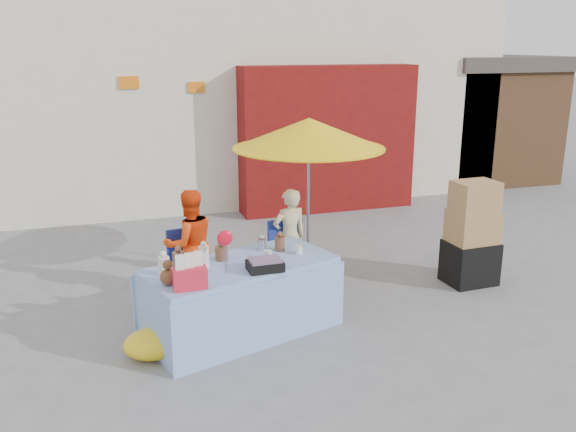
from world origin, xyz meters
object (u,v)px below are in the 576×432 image
object	(u,v)px
vendor_orange	(190,244)
market_table	(241,297)
chair_left	(193,280)
vendor_beige	(290,237)
umbrella	(309,134)
box_stack	(472,237)
chair_right	(293,268)

from	to	relation	value
vendor_orange	market_table	bearing A→B (deg)	97.33
chair_left	vendor_beige	size ratio (longest dim) A/B	0.68
vendor_beige	umbrella	xyz separation A→B (m)	(0.30, 0.15, 1.27)
vendor_orange	chair_left	bearing A→B (deg)	79.52
umbrella	market_table	bearing A→B (deg)	-133.30
chair_left	umbrella	distance (m)	2.27
vendor_orange	umbrella	xyz separation A→B (m)	(1.55, 0.15, 1.23)
umbrella	vendor_beige	bearing A→B (deg)	-153.43
market_table	vendor_orange	world-z (taller)	vendor_orange
vendor_beige	box_stack	xyz separation A→B (m)	(2.21, -0.67, -0.01)
market_table	vendor_beige	size ratio (longest dim) A/B	1.77
market_table	vendor_beige	world-z (taller)	vendor_beige
chair_left	vendor_orange	distance (m)	0.43
box_stack	vendor_orange	bearing A→B (deg)	169.03
umbrella	vendor_orange	bearing A→B (deg)	-174.47
chair_left	box_stack	bearing A→B (deg)	-18.18
vendor_orange	box_stack	size ratio (longest dim) A/B	0.99
vendor_beige	box_stack	bearing A→B (deg)	153.73
vendor_orange	box_stack	world-z (taller)	box_stack
vendor_beige	chair_left	bearing A→B (deg)	-3.25
chair_right	chair_left	bearing A→B (deg)	170.62
chair_left	vendor_beige	distance (m)	1.31
chair_right	vendor_beige	bearing A→B (deg)	79.52
vendor_orange	box_stack	distance (m)	3.52
chair_right	vendor_orange	bearing A→B (deg)	164.47
vendor_beige	chair_right	bearing A→B (deg)	79.52
vendor_orange	box_stack	xyz separation A→B (m)	(3.46, -0.67, -0.05)
vendor_orange	umbrella	size ratio (longest dim) A/B	0.64
box_stack	chair_left	bearing A→B (deg)	171.20
market_table	box_stack	distance (m)	3.16
market_table	chair_right	world-z (taller)	market_table
chair_right	vendor_orange	size ratio (longest dim) A/B	0.64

